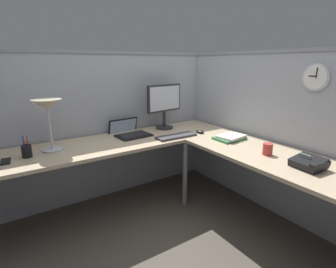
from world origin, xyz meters
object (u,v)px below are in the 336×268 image
Objects in this scene: laptop at (129,132)px; cell_phone at (5,161)px; office_phone at (309,163)px; coffee_mug at (268,149)px; desk_lamp_dome at (48,109)px; book_stack at (230,137)px; wall_clock at (316,77)px; computer_mouse at (200,132)px; keyboard at (176,136)px; monitor at (164,103)px; pen_cup at (27,151)px.

cell_phone is (-1.13, -0.20, -0.02)m from laptop.
office_phone is 2.31× the size of coffee_mug.
cell_phone is at bearing 151.08° from coffee_mug.
book_stack is (1.53, -0.61, -0.34)m from desk_lamp_dome.
office_phone is 1.01× the size of wall_clock.
office_phone is at bearing -88.60° from computer_mouse.
coffee_mug is (1.82, -1.00, 0.04)m from cell_phone.
wall_clock is at bearing -66.97° from computer_mouse.
cell_phone is at bearing 174.34° from keyboard.
wall_clock is (0.37, -0.11, 0.57)m from coffee_mug.
wall_clock is (2.19, -1.11, 0.61)m from cell_phone.
desk_lamp_dome reaches higher than keyboard.
desk_lamp_dome is at bearing 143.30° from coffee_mug.
monitor reaches higher than book_stack.
wall_clock is at bearing -29.33° from pen_cup.
wall_clock reaches higher than laptop.
wall_clock reaches higher than desk_lamp_dome.
book_stack is at bearing -17.78° from pen_cup.
office_phone is at bearing -66.03° from laptop.
laptop is 0.95× the size of keyboard.
book_stack is (0.30, -0.74, -0.27)m from monitor.
monitor is 1.16× the size of keyboard.
desk_lamp_dome is 0.51m from cell_phone.
laptop is at bearing -178.62° from monitor.
laptop is 1.05m from book_stack.
cell_phone is 2.07m from coffee_mug.
book_stack is at bearing -10.40° from cell_phone.
pen_cup is 1.96m from coffee_mug.
coffee_mug reaches higher than book_stack.
desk_lamp_dome is (-1.44, 0.27, 0.35)m from computer_mouse.
keyboard is at bearing 177.12° from computer_mouse.
book_stack is (1.73, -0.55, -0.03)m from pen_cup.
pen_cup is at bearing 162.22° from book_stack.
pen_cup reaches higher than office_phone.
monitor is 0.53m from laptop.
monitor is at bearing 5.88° from desk_lamp_dome.
desk_lamp_dome reaches higher than book_stack.
keyboard is 0.90m from coffee_mug.
computer_mouse is 0.36m from book_stack.
coffee_mug is 0.69m from wall_clock.
keyboard is 0.97× the size of desk_lamp_dome.
monitor is at bearing 114.47° from wall_clock.
desk_lamp_dome reaches higher than coffee_mug.
keyboard is 1.95× the size of wall_clock.
coffee_mug is (1.66, -1.03, -0.00)m from pen_cup.
desk_lamp_dome reaches higher than office_phone.
cell_phone is (-0.15, -0.03, -0.05)m from pen_cup.
laptop is at bearing 8.48° from desk_lamp_dome.
book_stack is 0.48m from coffee_mug.
book_stack is at bearing 117.37° from wall_clock.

